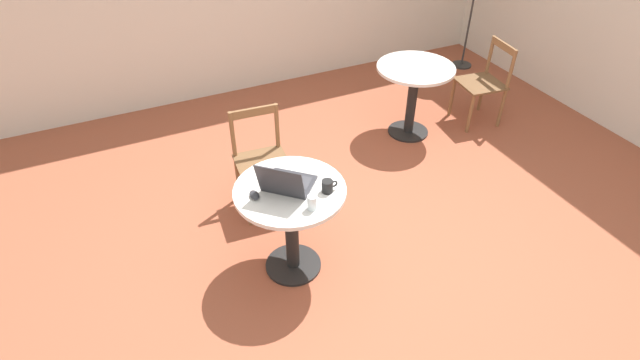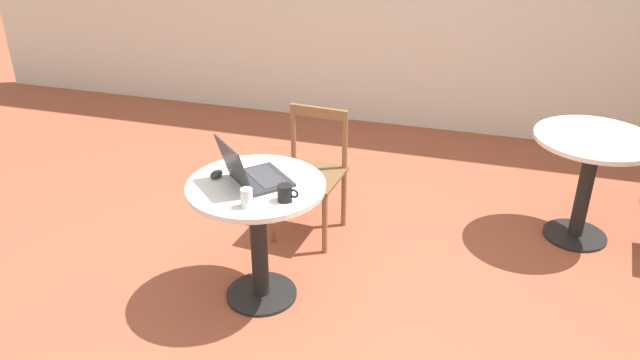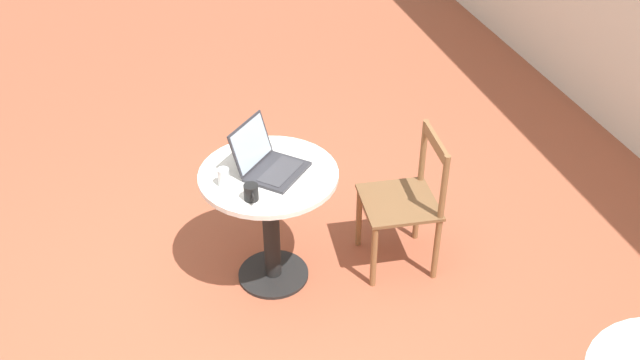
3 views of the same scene
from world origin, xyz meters
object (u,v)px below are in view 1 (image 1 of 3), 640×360
chair_near_back (262,161)px  drinking_glass (312,203)px  chair_mid_right (484,83)px  mouse (254,195)px  cafe_table_mid (414,85)px  mug (328,186)px  laptop (287,183)px  cafe_table_near (291,211)px

chair_near_back → drinking_glass: size_ratio=8.52×
chair_near_back → chair_mid_right: bearing=7.3°
mouse → cafe_table_mid: bearing=30.3°
cafe_table_mid → chair_near_back: 1.80m
mouse → mug: 0.48m
laptop → mouse: 0.22m
cafe_table_near → chair_near_back: (0.06, 0.78, -0.11)m
cafe_table_near → mouse: (-0.24, 0.02, 0.21)m
cafe_table_near → laptop: 0.24m
laptop → mouse: size_ratio=4.49×
mouse → drinking_glass: drinking_glass is taller
laptop → mug: bearing=-31.1°
chair_mid_right → laptop: bearing=-157.3°
cafe_table_mid → laptop: bearing=-146.6°
laptop → mouse: laptop is taller
chair_mid_right → mug: chair_mid_right is taller
cafe_table_mid → mouse: (-2.04, -1.19, 0.21)m
cafe_table_near → chair_mid_right: bearing=23.0°
mug → drinking_glass: (-0.16, -0.11, 0.01)m
chair_mid_right → mug: bearing=-152.7°
laptop → mouse: bearing=177.1°
chair_mid_right → mouse: size_ratio=8.52×
cafe_table_near → mug: bearing=-31.5°
chair_mid_right → drinking_glass: size_ratio=8.52×
laptop → drinking_glass: bearing=-74.8°
cafe_table_near → laptop: laptop is taller
cafe_table_near → mouse: mouse is taller
cafe_table_near → mug: (0.21, -0.13, 0.23)m
chair_near_back → laptop: 0.85m
cafe_table_near → chair_mid_right: chair_mid_right is taller
cafe_table_mid → mug: mug is taller
chair_mid_right → mug: size_ratio=7.62×
cafe_table_near → drinking_glass: bearing=-78.0°
laptop → drinking_glass: laptop is taller
laptop → chair_near_back: bearing=84.1°
chair_near_back → cafe_table_near: bearing=-94.6°
cafe_table_near → mouse: bearing=175.4°
laptop → mug: laptop is taller
mouse → mug: size_ratio=0.89×
cafe_table_mid → chair_mid_right: (0.81, -0.10, -0.11)m
cafe_table_mid → laptop: 2.20m
chair_near_back → laptop: laptop is taller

